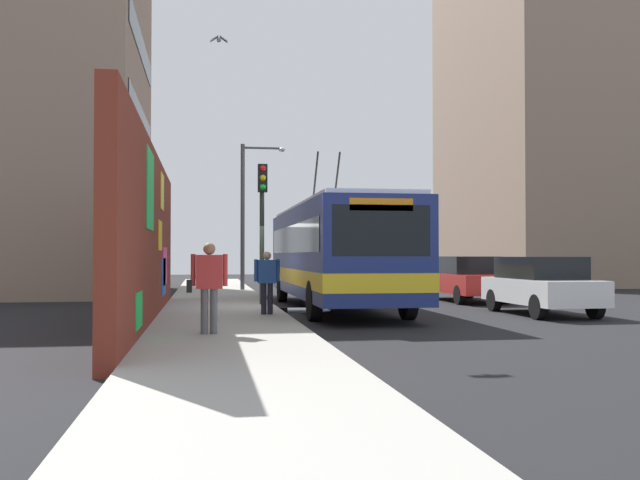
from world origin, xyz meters
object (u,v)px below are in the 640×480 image
Objects in this scene: parked_car_red at (464,277)px; pedestrian_at_curb at (267,278)px; city_bus at (335,251)px; pedestrian_near_wall at (209,280)px; traffic_light at (262,210)px; parked_car_white at (541,284)px; street_lamp at (248,205)px.

parked_car_red is 3.16× the size of pedestrian_at_curb.
city_bus is 6.08m from parked_car_red.
city_bus is 2.31× the size of parked_car_red.
city_bus is 8.41m from pedestrian_near_wall.
parked_car_red is 9.78m from pedestrian_at_curb.
parked_car_red is at bearing -40.54° from pedestrian_near_wall.
pedestrian_at_curb is at bearing 129.70° from parked_car_red.
city_bus is 2.69× the size of traffic_light.
pedestrian_at_curb is at bearing 93.48° from parked_car_white.
street_lamp is at bearing -0.80° from traffic_light.
city_bus reaches higher than traffic_light.
parked_car_white is 10.15m from pedestrian_near_wall.
parked_car_red is at bearing -70.46° from traffic_light.
street_lamp reaches higher than pedestrian_near_wall.
traffic_light is 0.68× the size of street_lamp.
pedestrian_near_wall is at bearing 174.13° from street_lamp.
city_bus reaches higher than parked_car_red.
city_bus is at bearing 120.16° from parked_car_red.
parked_car_white is at bearing -118.00° from city_bus.
pedestrian_near_wall is (-4.72, 8.98, 0.32)m from parked_car_white.
pedestrian_at_curb is 0.37× the size of traffic_light.
parked_car_white is 8.29m from traffic_light.
traffic_light is (-2.61, 7.35, 2.16)m from parked_car_red.
parked_car_white is 2.44× the size of pedestrian_near_wall.
pedestrian_at_curb is (-0.46, 7.52, 0.23)m from parked_car_white.
pedestrian_at_curb is at bearing 144.24° from city_bus.
pedestrian_near_wall reaches higher than parked_car_white.
pedestrian_near_wall is at bearing 168.31° from traffic_light.
parked_car_red is at bearing -50.30° from pedestrian_at_curb.
traffic_light is (0.41, 2.15, 1.26)m from city_bus.
traffic_light is at bearing -2.68° from pedestrian_at_curb.
parked_car_red is at bearing -59.84° from city_bus.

